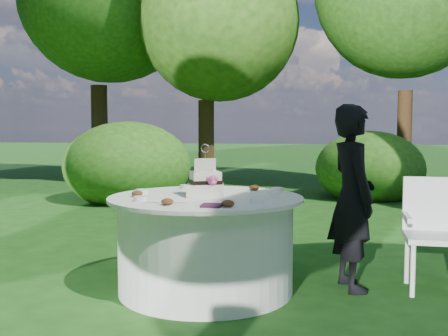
{
  "coord_description": "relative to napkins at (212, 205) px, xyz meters",
  "views": [
    {
      "loc": [
        0.91,
        -4.07,
        1.32
      ],
      "look_at": [
        0.15,
        0.0,
        1.0
      ],
      "focal_mm": 42.0,
      "sensor_mm": 36.0,
      "label": 1
    }
  ],
  "objects": [
    {
      "name": "chair",
      "position": [
        1.66,
        0.94,
        -0.26
      ],
      "size": [
        0.49,
        0.48,
        0.91
      ],
      "color": "white",
      "rests_on": "ground"
    },
    {
      "name": "napkins",
      "position": [
        0.0,
        0.0,
        0.0
      ],
      "size": [
        0.14,
        0.14,
        0.02
      ],
      "primitive_type": "cube",
      "color": "#471E38",
      "rests_on": "table"
    },
    {
      "name": "votives",
      "position": [
        -0.12,
        0.58,
        0.01
      ],
      "size": [
        1.2,
        0.94,
        0.04
      ],
      "color": "white",
      "rests_on": "table"
    },
    {
      "name": "feather_plume",
      "position": [
        -0.43,
        0.15,
        -0.0
      ],
      "size": [
        0.48,
        0.07,
        0.01
      ],
      "primitive_type": "ellipsoid",
      "color": "white",
      "rests_on": "table"
    },
    {
      "name": "table",
      "position": [
        -0.16,
        0.54,
        -0.39
      ],
      "size": [
        1.56,
        1.56,
        0.77
      ],
      "color": "silver",
      "rests_on": "ground"
    },
    {
      "name": "petal_cups",
      "position": [
        -0.18,
        0.36,
        0.02
      ],
      "size": [
        0.96,
        1.08,
        0.05
      ],
      "color": "#562D16",
      "rests_on": "table"
    },
    {
      "name": "guest",
      "position": [
        1.0,
        0.81,
        -0.02
      ],
      "size": [
        0.52,
        0.64,
        1.51
      ],
      "primitive_type": "imported",
      "rotation": [
        0.0,
        0.0,
        1.9
      ],
      "color": "black",
      "rests_on": "ground"
    },
    {
      "name": "ground",
      "position": [
        -0.16,
        0.54,
        -0.78
      ],
      "size": [
        80.0,
        80.0,
        0.0
      ],
      "primitive_type": "plane",
      "color": "#163D10",
      "rests_on": "ground"
    },
    {
      "name": "cake",
      "position": [
        -0.17,
        0.57,
        0.1
      ],
      "size": [
        0.35,
        0.35,
        0.42
      ],
      "color": "silver",
      "rests_on": "table"
    }
  ]
}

